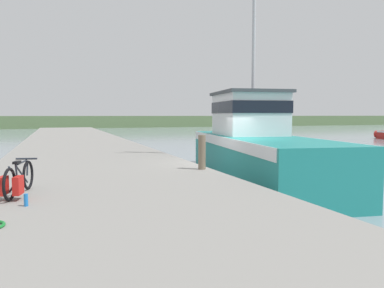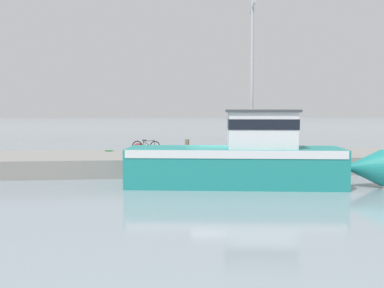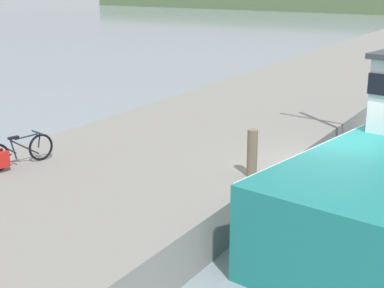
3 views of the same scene
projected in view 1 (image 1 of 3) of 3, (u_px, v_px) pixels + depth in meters
ground_plane at (226, 189)px, 13.00m from camera, size 320.00×320.00×0.00m
dock_pier at (100, 184)px, 11.51m from camera, size 6.38×80.00×0.96m
far_shoreline at (221, 121)px, 85.54m from camera, size 180.00×5.00×2.40m
fishing_boat_main at (254, 147)px, 14.65m from camera, size 4.39×11.84×9.66m
boat_orange_near at (247, 132)px, 39.42m from camera, size 5.97×5.49×4.05m
boat_blue_far at (228, 126)px, 60.91m from camera, size 3.88×5.48×2.05m
bicycle_touring at (17, 181)px, 7.46m from camera, size 0.68×1.72×0.71m
mooring_post at (202, 152)px, 11.22m from camera, size 0.22×0.22×1.03m
water_bottle_on_curb at (26, 200)px, 6.69m from camera, size 0.07×0.07×0.22m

